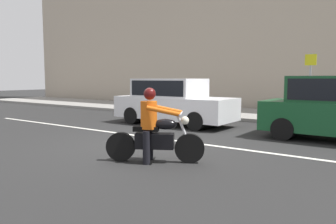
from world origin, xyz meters
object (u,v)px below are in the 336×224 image
Objects in this scene: motorcycle_with_rider_orange_stripe at (154,132)px; street_sign_post at (310,79)px; parked_sedan_white at (173,101)px; parked_hatchback_forest_green at (335,107)px.

street_sign_post is at bearing 83.67° from motorcycle_with_rider_orange_stripe.
motorcycle_with_rider_orange_stripe is 0.72× the size of street_sign_post.
parked_sedan_white is 1.76× the size of street_sign_post.
motorcycle_with_rider_orange_stripe is at bearing -58.92° from parked_sedan_white.
parked_sedan_white reaches higher than motorcycle_with_rider_orange_stripe.
parked_sedan_white is (-2.92, 4.85, 0.25)m from motorcycle_with_rider_orange_stripe.
motorcycle_with_rider_orange_stripe is at bearing -118.69° from parked_hatchback_forest_green.
parked_hatchback_forest_green is 4.52m from street_sign_post.
parked_hatchback_forest_green is 1.47× the size of street_sign_post.
motorcycle_with_rider_orange_stripe is 0.49× the size of parked_hatchback_forest_green.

